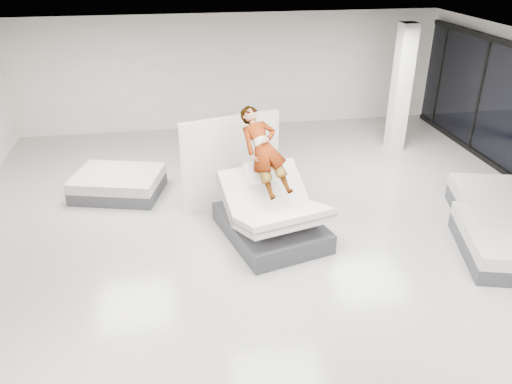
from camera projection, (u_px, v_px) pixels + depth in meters
room at (286, 174)px, 8.01m from camera, size 14.00×14.04×3.20m
hero_bed at (271, 217)px, 9.15m from camera, size 2.03×2.40×1.31m
person at (264, 166)px, 9.01m from camera, size 1.03×1.73×1.47m
remote at (284, 182)px, 8.90m from camera, size 0.08×0.15×0.08m
divider_panel at (231, 161)px, 10.08m from camera, size 2.04×0.66×1.90m
flat_bed_right_far at (501, 210)px, 9.65m from camera, size 2.05×2.42×0.57m
flat_bed_right_near at (506, 242)px, 8.65m from camera, size 1.92×2.25×0.53m
flat_bed_left_far at (118, 184)px, 10.77m from camera, size 2.07×1.76×0.49m
column at (401, 89)px, 12.57m from camera, size 0.40×0.40×3.20m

